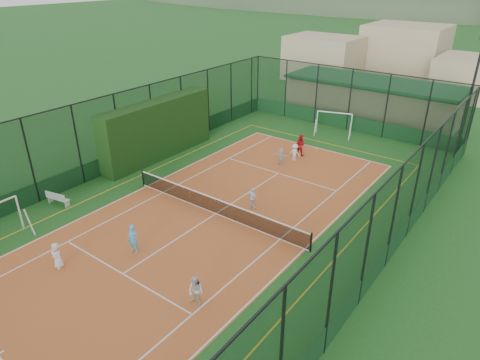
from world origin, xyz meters
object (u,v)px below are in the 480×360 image
Objects in this scene: white_bench at (58,198)px; child_near_left at (57,256)px; clubhouse at (371,98)px; child_far_back at (281,156)px; floodlight_ne at (470,99)px; coach at (300,145)px; child_near_right at (196,291)px; futsal_goal_far at (334,124)px; child_far_right at (253,198)px; child_near_mid at (133,239)px; child_far_left at (295,152)px.

child_near_left is at bearing -44.56° from white_bench.
child_far_back is at bearing -92.63° from clubhouse.
floodlight_ne is 11.72m from coach.
coach reaches higher than child_far_back.
white_bench is (-7.80, -26.51, -1.17)m from clubhouse.
child_near_left is 6.80m from child_near_right.
child_near_left is at bearing -113.65° from futsal_goal_far.
floodlight_ne reaches higher than child_far_back.
child_far_right is (9.07, 6.19, 0.23)m from white_bench.
futsal_goal_far reaches higher than white_bench.
child_near_mid reaches higher than child_far_left.
floodlight_ne is 16.98m from child_far_right.
child_far_left reaches higher than white_bench.
child_far_right is (-7.33, -14.92, -3.49)m from floodlight_ne.
clubhouse is at bearing 61.49° from white_bench.
child_far_right is at bearing 97.26° from child_far_back.
futsal_goal_far is at bearing 87.36° from child_near_left.
child_far_right is (2.09, 6.69, -0.11)m from child_near_mid.
child_far_back is (-1.93, 6.07, -0.05)m from child_far_right.
coach is (0.22, 2.18, 0.20)m from child_far_back.
floodlight_ne is 0.54× the size of clubhouse.
child_near_mid is 12.76m from child_far_back.
coach is (-0.43, -12.07, -0.79)m from clubhouse.
child_far_back is 2.20m from coach.
floodlight_ne is 13.29m from child_far_back.
child_near_right is (11.67, -1.37, 0.28)m from white_bench.
futsal_goal_far is 1.80× the size of coach.
child_near_mid reaches higher than child_far_back.
child_far_right is at bearing -101.04° from futsal_goal_far.
child_far_back is (2.00, 15.53, -0.05)m from child_near_left.
clubhouse is at bearing 68.32° from futsal_goal_far.
child_far_right reaches higher than child_far_left.
floodlight_ne is 5.32× the size of coach.
child_near_mid reaches higher than child_near_left.
child_near_left reaches higher than child_far_back.
futsal_goal_far is 6.47m from child_far_left.
white_bench is 1.19× the size of child_far_left.
child_far_right is 1.09× the size of child_far_back.
clubhouse is at bearing 87.80° from child_near_left.
child_near_left is at bearing 77.26° from child_far_right.
child_near_mid is 7.01m from child_far_right.
child_far_back is at bearing -136.28° from floodlight_ne.
clubhouse is 29.91m from child_near_left.
clubhouse reaches higher than child_near_right.
child_near_right is at bearing -82.10° from clubhouse.
white_bench is at bearing 49.39° from child_far_back.
clubhouse is 14.30m from child_far_back.
floodlight_ne is at bearing 73.71° from child_near_right.
child_near_left is 0.86× the size of child_near_mid.
child_near_left is at bearing 84.36° from child_far_left.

